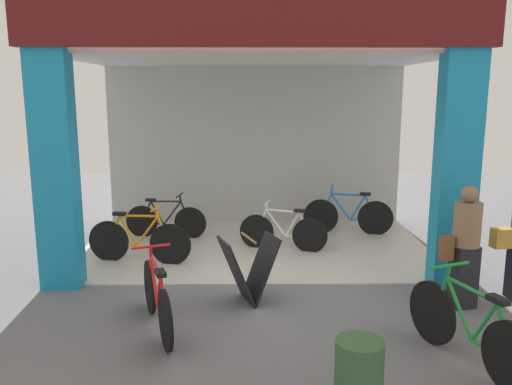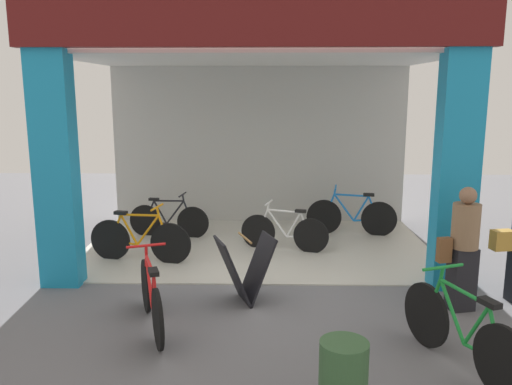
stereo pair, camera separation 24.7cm
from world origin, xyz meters
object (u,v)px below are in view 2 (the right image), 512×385
Objects in this scene: bicycle_parked_1 at (151,298)px; sandwich_board_sign at (245,269)px; bicycle_parked_0 at (461,333)px; pedestrian_1 at (463,248)px; bicycle_inside_0 at (169,220)px; bicycle_inside_1 at (352,216)px; bicycle_inside_2 at (140,239)px; bicycle_inside_3 at (285,232)px.

bicycle_parked_1 is 1.81× the size of sandwich_board_sign.
bicycle_parked_0 is 1.06× the size of pedestrian_1.
bicycle_inside_0 is at bearing 117.43° from sandwich_board_sign.
bicycle_inside_2 is (-3.62, -1.65, 0.00)m from bicycle_inside_1.
bicycle_inside_0 is at bearing 159.34° from bicycle_inside_3.
bicycle_inside_1 is 1.01× the size of bicycle_parked_0.
bicycle_parked_1 is (0.70, -2.35, -0.00)m from bicycle_inside_2.
bicycle_inside_2 reaches higher than bicycle_inside_3.
bicycle_inside_3 is 0.95× the size of pedestrian_1.
bicycle_inside_1 reaches higher than bicycle_parked_1.
bicycle_inside_1 is (3.43, 0.22, 0.04)m from bicycle_inside_0.
bicycle_inside_2 is (-0.19, -1.44, 0.04)m from bicycle_inside_0.
bicycle_inside_1 is at bearing 103.54° from pedestrian_1.
bicycle_parked_1 reaches higher than bicycle_inside_0.
bicycle_inside_2 is at bearing -164.68° from bicycle_inside_3.
bicycle_parked_0 is at bearing -109.62° from pedestrian_1.
bicycle_inside_0 is 0.91× the size of bicycle_inside_2.
bicycle_parked_0 reaches higher than bicycle_inside_2.
sandwich_board_sign is (-0.58, -2.19, 0.10)m from bicycle_inside_3.
bicycle_inside_0 is at bearing 82.46° from bicycle_inside_2.
bicycle_inside_1 is at bearing 3.61° from bicycle_inside_0.
bicycle_parked_0 reaches higher than bicycle_inside_3.
bicycle_parked_1 is at bearing -118.45° from bicycle_inside_3.
pedestrian_1 is (4.24, -3.17, 0.46)m from bicycle_inside_0.
bicycle_inside_1 is 1.07× the size of pedestrian_1.
bicycle_inside_0 is at bearing 143.23° from pedestrian_1.
bicycle_inside_2 reaches higher than bicycle_inside_1.
bicycle_inside_2 is 2.41m from bicycle_inside_3.
bicycle_parked_1 reaches higher than bicycle_inside_3.
bicycle_parked_0 is at bearing -51.19° from bicycle_inside_0.
bicycle_inside_0 is 0.90× the size of bicycle_inside_1.
bicycle_inside_3 is at bearing -141.83° from bicycle_inside_1.
bicycle_parked_1 is at bearing -142.43° from sandwich_board_sign.
sandwich_board_sign is at bearing 37.57° from bicycle_parked_1.
bicycle_inside_0 is 1.72× the size of sandwich_board_sign.
bicycle_parked_1 is (-1.62, -2.99, 0.03)m from bicycle_inside_3.
bicycle_inside_0 is 0.91× the size of bicycle_parked_0.
bicycle_inside_2 is at bearing 158.66° from pedestrian_1.
bicycle_inside_2 is at bearing 140.81° from bicycle_parked_0.
bicycle_inside_2 is at bearing -155.41° from bicycle_inside_1.
bicycle_parked_1 is (-2.91, -4.00, -0.00)m from bicycle_inside_1.
bicycle_parked_0 reaches higher than bicycle_inside_1.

